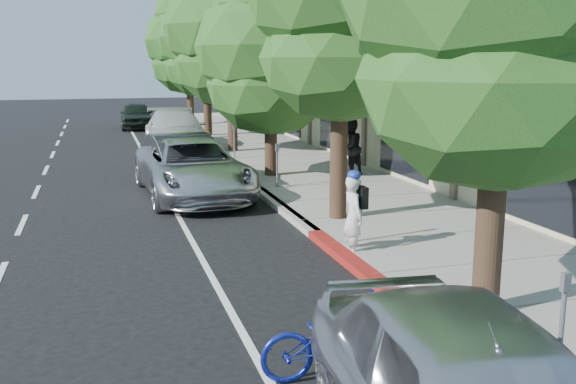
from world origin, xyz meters
name	(u,v)px	position (x,y,z in m)	size (l,w,h in m)	color
ground	(372,282)	(0.00, 0.00, 0.00)	(120.00, 120.00, 0.00)	black
sidewalk	(334,186)	(2.30, 8.00, 0.07)	(4.60, 56.00, 0.15)	gray
curb	(259,190)	(0.00, 8.00, 0.07)	(0.30, 56.00, 0.15)	#9E998E
curb_red_segment	(350,261)	(0.00, 1.00, 0.07)	(0.32, 4.00, 0.15)	maroon
storefront_building	(406,67)	(9.60, 18.00, 3.50)	(10.00, 36.00, 7.00)	beige
street_tree_2	(270,50)	(0.90, 10.00, 4.10)	(4.77, 4.77, 6.85)	black
street_tree_3	(231,29)	(0.90, 16.00, 4.99)	(5.42, 5.42, 8.23)	black
street_tree_4	(206,40)	(0.90, 22.00, 4.75)	(4.76, 4.76, 7.71)	black
street_tree_5	(189,43)	(0.90, 28.00, 4.81)	(5.10, 5.10, 7.88)	black
cyclist	(353,217)	(0.25, 1.49, 0.79)	(0.58, 0.38, 1.59)	silver
bicycle	(338,338)	(-1.78, -3.00, 0.50)	(0.66, 1.89, 0.99)	navy
silver_suv	(193,169)	(-1.89, 8.00, 0.80)	(2.67, 5.79, 1.61)	silver
dark_sedan	(184,163)	(-2.00, 9.15, 0.81)	(1.71, 4.90, 1.61)	#222528
white_pickup	(176,131)	(-1.19, 17.78, 0.85)	(2.39, 5.89, 1.71)	silver
dark_suv_far	(137,115)	(-2.20, 27.88, 0.74)	(1.75, 4.36, 1.49)	black
pedestrian	(350,147)	(3.31, 9.18, 1.05)	(0.88, 0.68, 1.81)	black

